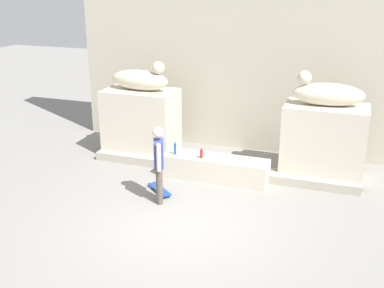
# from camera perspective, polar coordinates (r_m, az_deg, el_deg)

# --- Properties ---
(ground_plane) EXTENTS (40.00, 40.00, 0.00)m
(ground_plane) POSITION_cam_1_polar(r_m,az_deg,el_deg) (9.23, -1.52, -9.80)
(ground_plane) COLOR gray
(facade_wall) EXTENTS (9.24, 0.60, 6.46)m
(facade_wall) POSITION_cam_1_polar(r_m,az_deg,el_deg) (12.80, 6.41, 13.63)
(facade_wall) COLOR #BAB39C
(facade_wall) RESTS_ON ground_plane
(pedestal_left) EXTENTS (1.87, 1.12, 1.76)m
(pedestal_left) POSITION_cam_1_polar(r_m,az_deg,el_deg) (12.57, -6.16, 2.60)
(pedestal_left) COLOR beige
(pedestal_left) RESTS_ON ground_plane
(pedestal_right) EXTENTS (1.87, 1.12, 1.76)m
(pedestal_right) POSITION_cam_1_polar(r_m,az_deg,el_deg) (11.44, 15.61, 0.23)
(pedestal_right) COLOR beige
(pedestal_right) RESTS_ON ground_plane
(statue_reclining_left) EXTENTS (1.63, 0.67, 0.78)m
(statue_reclining_left) POSITION_cam_1_polar(r_m,az_deg,el_deg) (12.27, -6.21, 7.78)
(statue_reclining_left) COLOR beige
(statue_reclining_left) RESTS_ON pedestal_left
(statue_reclining_right) EXTENTS (1.65, 0.71, 0.78)m
(statue_reclining_right) POSITION_cam_1_polar(r_m,az_deg,el_deg) (11.12, 15.96, 5.91)
(statue_reclining_right) COLOR beige
(statue_reclining_right) RESTS_ON pedestal_right
(ledge_block) EXTENTS (2.50, 0.66, 0.54)m
(ledge_block) POSITION_cam_1_polar(r_m,az_deg,el_deg) (11.13, 2.80, -2.94)
(ledge_block) COLOR beige
(ledge_block) RESTS_ON ground_plane
(skater) EXTENTS (0.33, 0.50, 1.67)m
(skater) POSITION_cam_1_polar(r_m,az_deg,el_deg) (9.78, -4.03, -2.11)
(skater) COLOR brown
(skater) RESTS_ON ground_plane
(skateboard) EXTENTS (0.74, 0.67, 0.08)m
(skateboard) POSITION_cam_1_polar(r_m,az_deg,el_deg) (10.56, -3.94, -5.49)
(skateboard) COLOR navy
(skateboard) RESTS_ON ground_plane
(bottle_red) EXTENTS (0.07, 0.07, 0.27)m
(bottle_red) POSITION_cam_1_polar(r_m,az_deg,el_deg) (10.95, 1.14, -1.17)
(bottle_red) COLOR red
(bottle_red) RESTS_ON ledge_block
(bottle_blue) EXTENTS (0.06, 0.06, 0.33)m
(bottle_blue) POSITION_cam_1_polar(r_m,az_deg,el_deg) (11.17, -2.05, -0.58)
(bottle_blue) COLOR #194C99
(bottle_blue) RESTS_ON ledge_block
(stair_step) EXTENTS (6.56, 0.50, 0.21)m
(stair_step) POSITION_cam_1_polar(r_m,az_deg,el_deg) (11.53, 3.34, -3.03)
(stair_step) COLOR #A9A08F
(stair_step) RESTS_ON ground_plane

